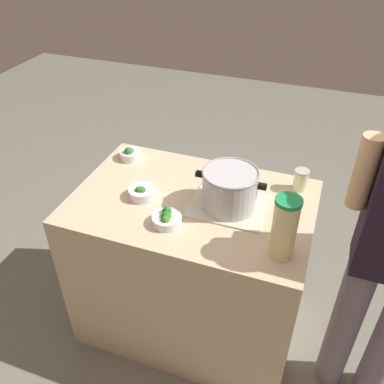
# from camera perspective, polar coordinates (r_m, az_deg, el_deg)

# --- Properties ---
(ground_plane) EXTENTS (8.00, 8.00, 0.00)m
(ground_plane) POSITION_cam_1_polar(r_m,az_deg,el_deg) (2.65, 0.00, -16.91)
(ground_plane) COLOR slate
(counter_slab) EXTENTS (1.17, 0.77, 0.91)m
(counter_slab) POSITION_cam_1_polar(r_m,az_deg,el_deg) (2.31, 0.00, -10.14)
(counter_slab) COLOR #CEB58F
(counter_slab) RESTS_ON ground_plane
(dish_cloth) EXTENTS (0.36, 0.29, 0.01)m
(dish_cloth) POSITION_cam_1_polar(r_m,az_deg,el_deg) (1.97, 5.10, -1.90)
(dish_cloth) COLOR beige
(dish_cloth) RESTS_ON counter_slab
(cooking_pot) EXTENTS (0.33, 0.26, 0.19)m
(cooking_pot) POSITION_cam_1_polar(r_m,az_deg,el_deg) (1.91, 5.27, 0.52)
(cooking_pot) COLOR #B7B7BC
(cooking_pot) RESTS_ON dish_cloth
(lemonade_pitcher) EXTENTS (0.11, 0.11, 0.28)m
(lemonade_pitcher) POSITION_cam_1_polar(r_m,az_deg,el_deg) (1.67, 12.64, -4.89)
(lemonade_pitcher) COLOR #EDD990
(lemonade_pitcher) RESTS_ON counter_slab
(mason_jar) EXTENTS (0.07, 0.07, 0.11)m
(mason_jar) POSITION_cam_1_polar(r_m,az_deg,el_deg) (2.12, 14.80, 1.63)
(mason_jar) COLOR beige
(mason_jar) RESTS_ON counter_slab
(broccoli_bowl_front) EXTENTS (0.14, 0.14, 0.07)m
(broccoli_bowl_front) POSITION_cam_1_polar(r_m,az_deg,el_deg) (2.02, -6.94, -0.04)
(broccoli_bowl_front) COLOR silver
(broccoli_bowl_front) RESTS_ON counter_slab
(broccoli_bowl_center) EXTENTS (0.14, 0.14, 0.07)m
(broccoli_bowl_center) POSITION_cam_1_polar(r_m,az_deg,el_deg) (1.86, -3.52, -3.73)
(broccoli_bowl_center) COLOR silver
(broccoli_bowl_center) RESTS_ON counter_slab
(broccoli_bowl_back) EXTENTS (0.12, 0.12, 0.08)m
(broccoli_bowl_back) POSITION_cam_1_polar(r_m,az_deg,el_deg) (2.33, -8.55, 5.24)
(broccoli_bowl_back) COLOR silver
(broccoli_bowl_back) RESTS_ON counter_slab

